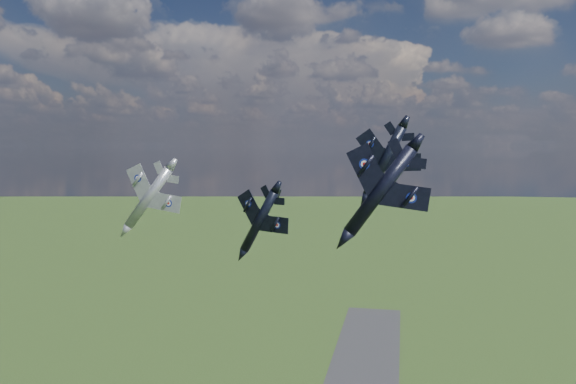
% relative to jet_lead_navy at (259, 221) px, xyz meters
% --- Properties ---
extents(jet_lead_navy, '(13.17, 15.71, 7.31)m').
position_rel_jet_lead_navy_xyz_m(jet_lead_navy, '(0.00, 0.00, 0.00)').
color(jet_lead_navy, black).
extents(jet_right_navy, '(10.51, 14.11, 7.83)m').
position_rel_jet_lead_navy_xyz_m(jet_right_navy, '(17.50, -22.55, 6.27)').
color(jet_right_navy, black).
extents(jet_high_navy, '(12.16, 16.20, 7.95)m').
position_rel_jet_lead_navy_xyz_m(jet_high_navy, '(16.78, 11.31, 8.14)').
color(jet_high_navy, black).
extents(jet_left_silver, '(9.92, 14.09, 8.36)m').
position_rel_jet_lead_navy_xyz_m(jet_left_silver, '(-14.91, -3.47, 3.34)').
color(jet_left_silver, '#91929A').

